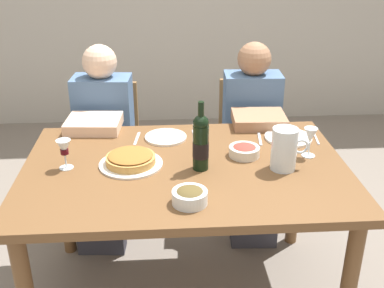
# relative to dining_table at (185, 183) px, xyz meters

# --- Properties ---
(dining_table) EXTENTS (1.50, 1.00, 0.76)m
(dining_table) POSITION_rel_dining_table_xyz_m (0.00, 0.00, 0.00)
(dining_table) COLOR brown
(dining_table) RESTS_ON ground
(wine_bottle) EXTENTS (0.07, 0.07, 0.32)m
(wine_bottle) POSITION_rel_dining_table_xyz_m (0.07, -0.03, 0.22)
(wine_bottle) COLOR black
(wine_bottle) RESTS_ON dining_table
(water_pitcher) EXTENTS (0.17, 0.12, 0.20)m
(water_pitcher) POSITION_rel_dining_table_xyz_m (0.44, -0.06, 0.18)
(water_pitcher) COLOR silver
(water_pitcher) RESTS_ON dining_table
(baked_tart) EXTENTS (0.29, 0.29, 0.06)m
(baked_tart) POSITION_rel_dining_table_xyz_m (-0.25, 0.03, 0.12)
(baked_tart) COLOR white
(baked_tart) RESTS_ON dining_table
(salad_bowl) EXTENTS (0.15, 0.15, 0.06)m
(salad_bowl) POSITION_rel_dining_table_xyz_m (0.29, 0.08, 0.12)
(salad_bowl) COLOR silver
(salad_bowl) RESTS_ON dining_table
(olive_bowl) EXTENTS (0.14, 0.14, 0.07)m
(olive_bowl) POSITION_rel_dining_table_xyz_m (0.00, -0.33, 0.13)
(olive_bowl) COLOR silver
(olive_bowl) RESTS_ON dining_table
(wine_glass_left_diner) EXTENTS (0.07, 0.07, 0.14)m
(wine_glass_left_diner) POSITION_rel_dining_table_xyz_m (-0.54, 0.01, 0.19)
(wine_glass_left_diner) COLOR silver
(wine_glass_left_diner) RESTS_ON dining_table
(wine_glass_right_diner) EXTENTS (0.06, 0.06, 0.15)m
(wine_glass_right_diner) POSITION_rel_dining_table_xyz_m (0.60, 0.06, 0.19)
(wine_glass_right_diner) COLOR silver
(wine_glass_right_diner) RESTS_ON dining_table
(dinner_plate_left_setting) EXTENTS (0.22, 0.22, 0.01)m
(dinner_plate_left_setting) POSITION_rel_dining_table_xyz_m (-0.08, 0.32, 0.10)
(dinner_plate_left_setting) COLOR white
(dinner_plate_left_setting) RESTS_ON dining_table
(dinner_plate_right_setting) EXTENTS (0.25, 0.25, 0.01)m
(dinner_plate_right_setting) POSITION_rel_dining_table_xyz_m (0.55, 0.27, 0.10)
(dinner_plate_right_setting) COLOR white
(dinner_plate_right_setting) RESTS_ON dining_table
(fork_left_setting) EXTENTS (0.03, 0.16, 0.00)m
(fork_left_setting) POSITION_rel_dining_table_xyz_m (-0.23, 0.32, 0.09)
(fork_left_setting) COLOR silver
(fork_left_setting) RESTS_ON dining_table
(knife_left_setting) EXTENTS (0.02, 0.18, 0.00)m
(knife_left_setting) POSITION_rel_dining_table_xyz_m (0.07, 0.32, 0.09)
(knife_left_setting) COLOR silver
(knife_left_setting) RESTS_ON dining_table
(knife_right_setting) EXTENTS (0.03, 0.18, 0.00)m
(knife_right_setting) POSITION_rel_dining_table_xyz_m (0.70, 0.27, 0.09)
(knife_right_setting) COLOR silver
(knife_right_setting) RESTS_ON dining_table
(spoon_right_setting) EXTENTS (0.03, 0.16, 0.00)m
(spoon_right_setting) POSITION_rel_dining_table_xyz_m (0.40, 0.27, 0.09)
(spoon_right_setting) COLOR silver
(spoon_right_setting) RESTS_ON dining_table
(chair_left) EXTENTS (0.43, 0.43, 0.87)m
(chair_left) POSITION_rel_dining_table_xyz_m (-0.44, 0.87, -0.17)
(chair_left) COLOR olive
(chair_left) RESTS_ON ground
(diner_left) EXTENTS (0.36, 0.52, 1.16)m
(diner_left) POSITION_rel_dining_table_xyz_m (-0.46, 0.64, -0.05)
(diner_left) COLOR #4C6B93
(diner_left) RESTS_ON ground
(chair_right) EXTENTS (0.42, 0.42, 0.87)m
(chair_right) POSITION_rel_dining_table_xyz_m (0.45, 0.88, -0.17)
(chair_right) COLOR olive
(chair_right) RESTS_ON ground
(diner_right) EXTENTS (0.35, 0.51, 1.16)m
(diner_right) POSITION_rel_dining_table_xyz_m (0.44, 0.64, -0.05)
(diner_right) COLOR #4C6B93
(diner_right) RESTS_ON ground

